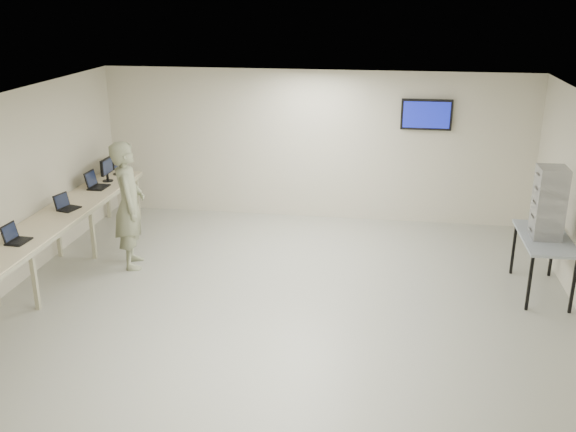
# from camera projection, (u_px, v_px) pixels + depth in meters

# --- Properties ---
(room) EXTENTS (8.01, 7.01, 2.81)m
(room) POSITION_uv_depth(u_px,v_px,m) (289.00, 202.00, 8.75)
(room) COLOR #AAA99A
(room) RESTS_ON ground
(workbench) EXTENTS (0.76, 6.00, 0.90)m
(workbench) POSITION_uv_depth(u_px,v_px,m) (45.00, 229.00, 9.41)
(workbench) COLOR beige
(workbench) RESTS_ON ground
(laptop_1) EXTENTS (0.29, 0.34, 0.26)m
(laptop_1) POSITION_uv_depth(u_px,v_px,m) (15.00, 237.00, 8.70)
(laptop_1) COLOR black
(laptop_1) RESTS_ON workbench
(laptop_2) EXTENTS (0.34, 0.37, 0.25)m
(laptop_2) POSITION_uv_depth(u_px,v_px,m) (66.00, 205.00, 10.01)
(laptop_2) COLOR black
(laptop_2) RESTS_ON workbench
(laptop_3) EXTENTS (0.32, 0.38, 0.29)m
(laptop_3) POSITION_uv_depth(u_px,v_px,m) (95.00, 184.00, 11.11)
(laptop_3) COLOR black
(laptop_3) RESTS_ON workbench
(monitor_near) EXTENTS (0.19, 0.42, 0.42)m
(monitor_near) POSITION_uv_depth(u_px,v_px,m) (107.00, 168.00, 11.44)
(monitor_near) COLOR black
(monitor_near) RESTS_ON workbench
(monitor_far) EXTENTS (0.19, 0.42, 0.42)m
(monitor_far) POSITION_uv_depth(u_px,v_px,m) (117.00, 161.00, 11.87)
(monitor_far) COLOR black
(monitor_far) RESTS_ON workbench
(soldier) EXTENTS (0.69, 0.85, 2.01)m
(soldier) POSITION_uv_depth(u_px,v_px,m) (129.00, 205.00, 9.90)
(soldier) COLOR #6A7759
(soldier) RESTS_ON ground
(side_table) EXTENTS (0.66, 1.42, 0.85)m
(side_table) POSITION_uv_depth(u_px,v_px,m) (545.00, 242.00, 9.06)
(side_table) COLOR gray
(side_table) RESTS_ON ground
(storage_bins) EXTENTS (0.38, 0.43, 1.01)m
(storage_bins) POSITION_uv_depth(u_px,v_px,m) (549.00, 203.00, 8.87)
(storage_bins) COLOR #989898
(storage_bins) RESTS_ON side_table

